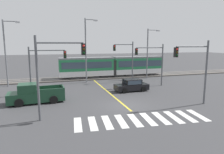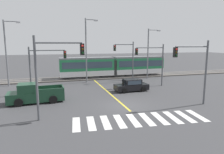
# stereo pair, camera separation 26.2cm
# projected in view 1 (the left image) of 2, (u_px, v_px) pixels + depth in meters

# --- Properties ---
(ground_plane) EXTENTS (200.00, 200.00, 0.00)m
(ground_plane) POSITION_uv_depth(u_px,v_px,m) (125.00, 106.00, 19.17)
(ground_plane) COLOR #3D3D3F
(track_bed) EXTENTS (120.00, 4.00, 0.18)m
(track_bed) POSITION_uv_depth(u_px,v_px,m) (92.00, 78.00, 34.40)
(track_bed) COLOR #56514C
(track_bed) RESTS_ON ground
(rail_near) EXTENTS (120.00, 0.08, 0.10)m
(rail_near) POSITION_uv_depth(u_px,v_px,m) (92.00, 78.00, 33.69)
(rail_near) COLOR #939399
(rail_near) RESTS_ON track_bed
(rail_far) EXTENTS (120.00, 0.08, 0.10)m
(rail_far) POSITION_uv_depth(u_px,v_px,m) (91.00, 76.00, 35.05)
(rail_far) COLOR #939399
(rail_far) RESTS_ON track_bed
(light_rail_tram) EXTENTS (18.50, 2.64, 3.43)m
(light_rail_tram) POSITION_uv_depth(u_px,v_px,m) (113.00, 66.00, 35.19)
(light_rail_tram) COLOR silver
(light_rail_tram) RESTS_ON track_bed
(crosswalk_stripe_0) EXTENTS (0.85, 2.84, 0.01)m
(crosswalk_stripe_0) POSITION_uv_depth(u_px,v_px,m) (78.00, 124.00, 14.74)
(crosswalk_stripe_0) COLOR silver
(crosswalk_stripe_0) RESTS_ON ground
(crosswalk_stripe_1) EXTENTS (0.85, 2.84, 0.01)m
(crosswalk_stripe_1) POSITION_uv_depth(u_px,v_px,m) (93.00, 123.00, 14.95)
(crosswalk_stripe_1) COLOR silver
(crosswalk_stripe_1) RESTS_ON ground
(crosswalk_stripe_2) EXTENTS (0.85, 2.84, 0.01)m
(crosswalk_stripe_2) POSITION_uv_depth(u_px,v_px,m) (107.00, 122.00, 15.16)
(crosswalk_stripe_2) COLOR silver
(crosswalk_stripe_2) RESTS_ON ground
(crosswalk_stripe_3) EXTENTS (0.85, 2.84, 0.01)m
(crosswalk_stripe_3) POSITION_uv_depth(u_px,v_px,m) (121.00, 121.00, 15.38)
(crosswalk_stripe_3) COLOR silver
(crosswalk_stripe_3) RESTS_ON ground
(crosswalk_stripe_4) EXTENTS (0.85, 2.84, 0.01)m
(crosswalk_stripe_4) POSITION_uv_depth(u_px,v_px,m) (135.00, 120.00, 15.59)
(crosswalk_stripe_4) COLOR silver
(crosswalk_stripe_4) RESTS_ON ground
(crosswalk_stripe_5) EXTENTS (0.85, 2.84, 0.01)m
(crosswalk_stripe_5) POSITION_uv_depth(u_px,v_px,m) (148.00, 119.00, 15.80)
(crosswalk_stripe_5) COLOR silver
(crosswalk_stripe_5) RESTS_ON ground
(crosswalk_stripe_6) EXTENTS (0.85, 2.84, 0.01)m
(crosswalk_stripe_6) POSITION_uv_depth(u_px,v_px,m) (161.00, 118.00, 16.01)
(crosswalk_stripe_6) COLOR silver
(crosswalk_stripe_6) RESTS_ON ground
(crosswalk_stripe_7) EXTENTS (0.85, 2.84, 0.01)m
(crosswalk_stripe_7) POSITION_uv_depth(u_px,v_px,m) (174.00, 117.00, 16.22)
(crosswalk_stripe_7) COLOR silver
(crosswalk_stripe_7) RESTS_ON ground
(crosswalk_stripe_8) EXTENTS (0.85, 2.84, 0.01)m
(crosswalk_stripe_8) POSITION_uv_depth(u_px,v_px,m) (186.00, 116.00, 16.43)
(crosswalk_stripe_8) COLOR silver
(crosswalk_stripe_8) RESTS_ON ground
(crosswalk_stripe_9) EXTENTS (0.85, 2.84, 0.01)m
(crosswalk_stripe_9) POSITION_uv_depth(u_px,v_px,m) (198.00, 115.00, 16.64)
(crosswalk_stripe_9) COLOR silver
(crosswalk_stripe_9) RESTS_ON ground
(lane_centre_line) EXTENTS (0.20, 15.86, 0.01)m
(lane_centre_line) POSITION_uv_depth(u_px,v_px,m) (107.00, 91.00, 25.05)
(lane_centre_line) COLOR gold
(lane_centre_line) RESTS_ON ground
(sedan_crossing) EXTENTS (4.25, 2.02, 1.52)m
(sedan_crossing) POSITION_uv_depth(u_px,v_px,m) (132.00, 85.00, 25.10)
(sedan_crossing) COLOR black
(sedan_crossing) RESTS_ON ground
(pickup_truck) EXTENTS (5.50, 2.45, 1.98)m
(pickup_truck) POSITION_uv_depth(u_px,v_px,m) (35.00, 95.00, 20.07)
(pickup_truck) COLOR #193D28
(pickup_truck) RESTS_ON ground
(traffic_light_mid_right) EXTENTS (4.25, 0.38, 5.85)m
(traffic_light_mid_right) POSITION_uv_depth(u_px,v_px,m) (153.00, 58.00, 27.51)
(traffic_light_mid_right) COLOR #515459
(traffic_light_mid_right) RESTS_ON ground
(traffic_light_near_right) EXTENTS (3.75, 0.38, 6.21)m
(traffic_light_near_right) POSITION_uv_depth(u_px,v_px,m) (196.00, 64.00, 18.83)
(traffic_light_near_right) COLOR #515459
(traffic_light_near_right) RESTS_ON ground
(traffic_light_near_left) EXTENTS (3.75, 0.38, 6.50)m
(traffic_light_near_left) POSITION_uv_depth(u_px,v_px,m) (54.00, 66.00, 15.12)
(traffic_light_near_left) COLOR #515459
(traffic_light_near_left) RESTS_ON ground
(traffic_light_far_right) EXTENTS (3.25, 0.38, 6.22)m
(traffic_light_far_right) POSITION_uv_depth(u_px,v_px,m) (126.00, 56.00, 30.84)
(traffic_light_far_right) COLOR #515459
(traffic_light_far_right) RESTS_ON ground
(traffic_light_mid_left) EXTENTS (4.25, 0.38, 5.55)m
(traffic_light_mid_left) POSITION_uv_depth(u_px,v_px,m) (43.00, 63.00, 23.26)
(traffic_light_mid_left) COLOR #515459
(traffic_light_mid_left) RESTS_ON ground
(street_lamp_west) EXTENTS (2.22, 0.28, 9.07)m
(street_lamp_west) POSITION_uv_depth(u_px,v_px,m) (7.00, 49.00, 27.14)
(street_lamp_west) COLOR slate
(street_lamp_west) RESTS_ON ground
(street_lamp_centre) EXTENTS (1.93, 0.28, 9.61)m
(street_lamp_centre) POSITION_uv_depth(u_px,v_px,m) (87.00, 47.00, 29.93)
(street_lamp_centre) COLOR slate
(street_lamp_centre) RESTS_ON ground
(street_lamp_east) EXTENTS (2.26, 0.28, 8.36)m
(street_lamp_east) POSITION_uv_depth(u_px,v_px,m) (149.00, 50.00, 33.78)
(street_lamp_east) COLOR slate
(street_lamp_east) RESTS_ON ground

